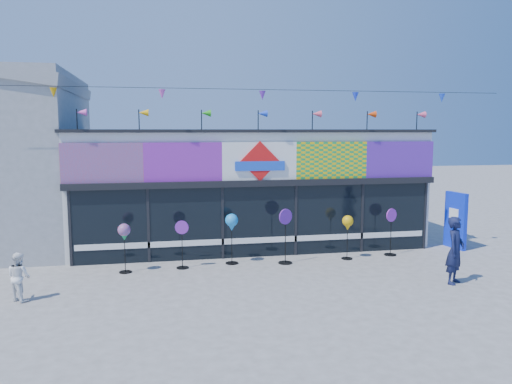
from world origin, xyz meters
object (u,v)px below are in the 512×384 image
object	(u,v)px
spinner_4	(348,224)
spinner_0	(124,233)
spinner_1	(182,243)
spinner_5	(391,231)
spinner_2	(232,224)
spinner_3	(285,235)
adult_man	(455,250)
child	(19,277)
blue_sign	(456,220)

from	to	relation	value
spinner_4	spinner_0	bearing A→B (deg)	-178.21
spinner_1	spinner_5	distance (m)	6.78
spinner_2	spinner_5	distance (m)	5.27
spinner_2	spinner_4	size ratio (longest dim) A/B	1.10
spinner_0	spinner_3	distance (m)	4.78
spinner_0	spinner_1	distance (m)	1.69
spinner_1	spinner_2	xyz separation A→B (m)	(1.52, 0.23, 0.48)
spinner_1	adult_man	xyz separation A→B (m)	(7.06, -2.89, 0.14)
spinner_2	child	xyz separation A→B (m)	(-5.49, -2.33, -0.65)
spinner_4	adult_man	xyz separation A→B (m)	(1.87, -2.96, -0.22)
spinner_1	spinner_4	xyz separation A→B (m)	(5.20, 0.07, 0.37)
spinner_0	child	bearing A→B (deg)	-140.09
blue_sign	spinner_3	distance (m)	6.33
spinner_0	spinner_1	world-z (taller)	spinner_1
spinner_4	spinner_1	bearing A→B (deg)	-179.18
blue_sign	spinner_4	distance (m)	4.28
spinner_2	spinner_5	bearing A→B (deg)	0.36
spinner_1	blue_sign	bearing A→B (deg)	4.59
spinner_0	spinner_1	bearing A→B (deg)	4.86
spinner_1	spinner_5	size ratio (longest dim) A/B	0.93
adult_man	spinner_5	bearing A→B (deg)	55.46
spinner_5	adult_man	size ratio (longest dim) A/B	0.86
spinner_0	spinner_2	xyz separation A→B (m)	(3.15, 0.37, 0.10)
adult_man	child	world-z (taller)	adult_man
child	adult_man	bearing A→B (deg)	-145.00
spinner_3	spinner_5	world-z (taller)	spinner_3
adult_man	child	distance (m)	11.07
spinner_3	spinner_4	xyz separation A→B (m)	(2.06, 0.13, 0.23)
spinner_3	spinner_5	bearing A→B (deg)	5.02
adult_man	spinner_2	bearing A→B (deg)	110.88
spinner_5	child	bearing A→B (deg)	-167.63
spinner_1	child	distance (m)	4.50
spinner_3	blue_sign	bearing A→B (deg)	7.39
spinner_2	child	world-z (taller)	spinner_2
spinner_0	spinner_5	size ratio (longest dim) A/B	0.92
spinner_2	spinner_4	distance (m)	3.69
child	spinner_5	bearing A→B (deg)	-128.54
spinner_4	spinner_5	size ratio (longest dim) A/B	0.91
spinner_3	spinner_4	size ratio (longest dim) A/B	1.21
spinner_1	adult_man	bearing A→B (deg)	-22.24
spinner_2	spinner_3	bearing A→B (deg)	-10.03
spinner_2	child	distance (m)	6.00
spinner_0	adult_man	xyz separation A→B (m)	(8.70, -2.75, -0.24)
spinner_2	adult_man	bearing A→B (deg)	-29.33
spinner_3	spinner_2	bearing A→B (deg)	169.97
spinner_5	child	distance (m)	11.01
blue_sign	spinner_0	xyz separation A→B (m)	(-11.05, -0.90, 0.16)
spinner_4	spinner_2	bearing A→B (deg)	177.61
blue_sign	spinner_1	world-z (taller)	blue_sign
blue_sign	child	world-z (taller)	blue_sign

